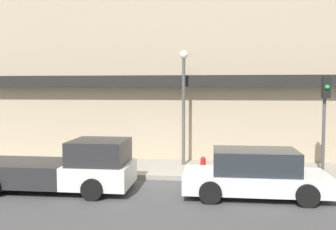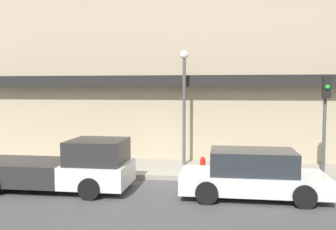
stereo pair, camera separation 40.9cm
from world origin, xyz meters
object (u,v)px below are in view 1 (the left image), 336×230
object	(u,v)px
street_lamp	(184,93)
pickup_truck	(65,168)
parked_car	(255,174)
fire_hydrant	(203,164)
traffic_light	(325,108)

from	to	relation	value
street_lamp	pickup_truck	bearing A→B (deg)	-133.51
parked_car	fire_hydrant	xyz separation A→B (m)	(-1.70, 2.68, -0.26)
parked_car	traffic_light	xyz separation A→B (m)	(2.72, 2.16, 2.00)
pickup_truck	traffic_light	distance (m)	9.48
traffic_light	fire_hydrant	bearing A→B (deg)	173.25
fire_hydrant	traffic_light	distance (m)	4.99
street_lamp	traffic_light	distance (m)	5.60
parked_car	traffic_light	world-z (taller)	traffic_light
pickup_truck	street_lamp	xyz separation A→B (m)	(3.73, 3.93, 2.51)
pickup_truck	traffic_light	world-z (taller)	traffic_light
pickup_truck	parked_car	size ratio (longest dim) A/B	1.18
pickup_truck	traffic_light	bearing A→B (deg)	14.34
traffic_light	street_lamp	bearing A→B (deg)	161.42
parked_car	street_lamp	bearing A→B (deg)	121.56
street_lamp	parked_car	bearing A→B (deg)	-56.84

